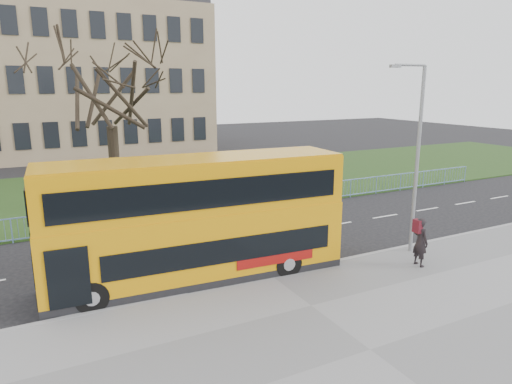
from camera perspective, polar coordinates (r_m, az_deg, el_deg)
ground at (r=17.45m, az=-0.75°, el=-8.85°), size 120.00×120.00×0.00m
pavement at (r=12.39m, az=14.07°, el=-18.80°), size 80.00×10.50×0.12m
kerb at (r=16.16m, az=1.73°, el=-10.45°), size 80.00×0.20×0.14m
grass_verge at (r=30.39m, az=-12.83°, el=0.46°), size 80.00×15.40×0.08m
guard_railing at (r=23.08m, az=-8.06°, el=-2.03°), size 40.00×0.12×1.10m
bare_tree at (r=24.89m, az=-17.70°, el=9.78°), size 7.36×7.36×10.52m
civic_building at (r=49.55m, az=-25.24°, el=12.46°), size 30.00×15.00×14.00m
yellow_bus at (r=15.44m, az=-7.36°, el=-3.09°), size 10.11×2.96×4.19m
pedestrian at (r=17.63m, az=19.85°, el=-5.89°), size 0.47×0.68×1.80m
street_lamp at (r=18.38m, az=19.35°, el=4.66°), size 1.52×0.39×7.19m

